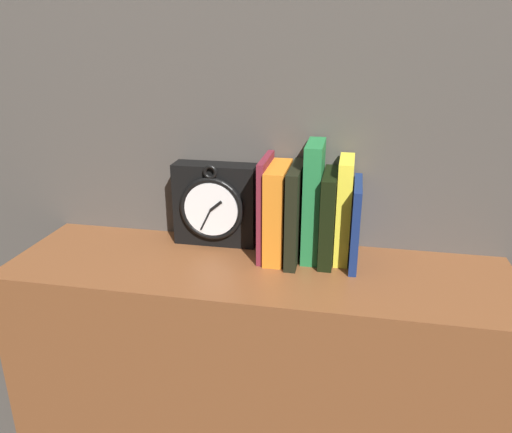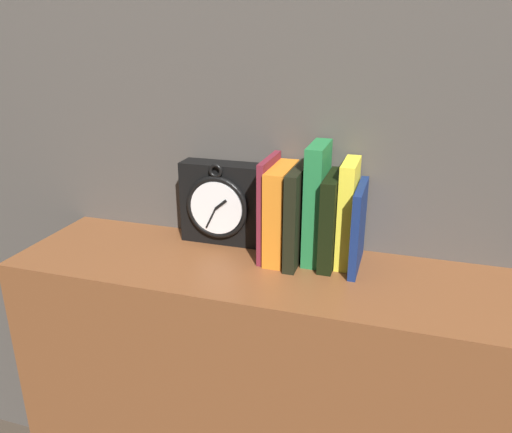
# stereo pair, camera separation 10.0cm
# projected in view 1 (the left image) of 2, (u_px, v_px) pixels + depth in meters

# --- Properties ---
(wall_back) EXTENTS (6.00, 0.05, 2.60)m
(wall_back) POSITION_uv_depth(u_px,v_px,m) (273.00, 11.00, 1.03)
(wall_back) COLOR #47423D
(wall_back) RESTS_ON ground_plane
(bookshelf) EXTENTS (1.05, 0.31, 0.80)m
(bookshelf) POSITION_uv_depth(u_px,v_px,m) (256.00, 420.00, 1.18)
(bookshelf) COLOR brown
(bookshelf) RESTS_ON ground_plane
(clock) EXTENTS (0.19, 0.07, 0.19)m
(clock) POSITION_uv_depth(u_px,v_px,m) (215.00, 205.00, 1.13)
(clock) COLOR black
(clock) RESTS_ON bookshelf
(book_slot0_maroon) EXTENTS (0.01, 0.14, 0.22)m
(book_slot0_maroon) POSITION_uv_depth(u_px,v_px,m) (265.00, 207.00, 1.07)
(book_slot0_maroon) COLOR maroon
(book_slot0_maroon) RESTS_ON bookshelf
(book_slot1_orange) EXTENTS (0.04, 0.15, 0.20)m
(book_slot1_orange) POSITION_uv_depth(u_px,v_px,m) (278.00, 212.00, 1.06)
(book_slot1_orange) COLOR orange
(book_slot1_orange) RESTS_ON bookshelf
(book_slot2_black) EXTENTS (0.02, 0.16, 0.20)m
(book_slot2_black) POSITION_uv_depth(u_px,v_px,m) (295.00, 213.00, 1.05)
(book_slot2_black) COLOR black
(book_slot2_black) RESTS_ON bookshelf
(book_slot3_green) EXTENTS (0.04, 0.12, 0.25)m
(book_slot3_green) POSITION_uv_depth(u_px,v_px,m) (313.00, 201.00, 1.05)
(book_slot3_green) COLOR #206F37
(book_slot3_green) RESTS_ON bookshelf
(book_slot4_black) EXTENTS (0.03, 0.14, 0.19)m
(book_slot4_black) POSITION_uv_depth(u_px,v_px,m) (328.00, 217.00, 1.05)
(book_slot4_black) COLOR black
(book_slot4_black) RESTS_ON bookshelf
(book_slot5_yellow) EXTENTS (0.03, 0.11, 0.22)m
(book_slot5_yellow) POSITION_uv_depth(u_px,v_px,m) (344.00, 210.00, 1.05)
(book_slot5_yellow) COLOR yellow
(book_slot5_yellow) RESTS_ON bookshelf
(book_slot6_navy) EXTENTS (0.02, 0.15, 0.17)m
(book_slot6_navy) POSITION_uv_depth(u_px,v_px,m) (356.00, 223.00, 1.03)
(book_slot6_navy) COLOR navy
(book_slot6_navy) RESTS_ON bookshelf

